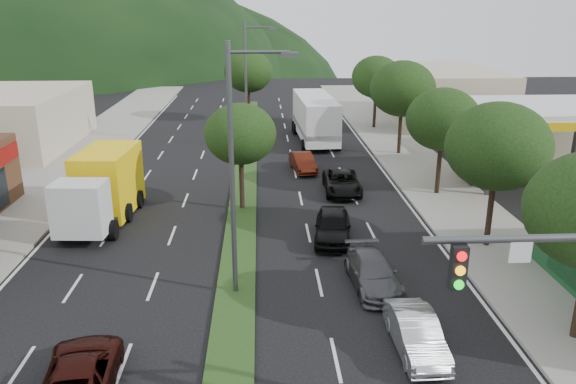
{
  "coord_description": "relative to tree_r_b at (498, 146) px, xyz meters",
  "views": [
    {
      "loc": [
        1.12,
        -12.59,
        11.14
      ],
      "look_at": [
        2.42,
        13.51,
        2.49
      ],
      "focal_mm": 35.0,
      "sensor_mm": 36.0,
      "label": 1
    }
  ],
  "objects": [
    {
      "name": "car_queue_d",
      "position": [
        -5.83,
        8.75,
        -4.38
      ],
      "size": [
        2.34,
        4.81,
        1.32
      ],
      "primitive_type": "imported",
      "rotation": [
        0.0,
        0.0,
        -0.03
      ],
      "color": "black",
      "rests_on": "ground"
    },
    {
      "name": "sidewalk_left",
      "position": [
        -25.0,
        13.0,
        -4.96
      ],
      "size": [
        6.0,
        90.0,
        0.15
      ],
      "primitive_type": "cube",
      "color": "gray",
      "rests_on": "ground"
    },
    {
      "name": "car_queue_c",
      "position": [
        -7.92,
        13.75,
        -4.4
      ],
      "size": [
        1.89,
        4.04,
        1.28
      ],
      "primitive_type": "imported",
      "rotation": [
        0.0,
        0.0,
        0.14
      ],
      "color": "#4D180C",
      "rests_on": "ground"
    },
    {
      "name": "streetlight_near",
      "position": [
        -11.79,
        -4.0,
        0.55
      ],
      "size": [
        2.6,
        0.25,
        10.0
      ],
      "color": "#47494C",
      "rests_on": "ground"
    },
    {
      "name": "box_truck",
      "position": [
        -19.44,
        4.78,
        -3.28
      ],
      "size": [
        3.36,
        7.68,
        3.71
      ],
      "rotation": [
        0.0,
        0.0,
        3.07
      ],
      "color": "silver",
      "rests_on": "ground"
    },
    {
      "name": "tree_r_d",
      "position": [
        0.0,
        18.0,
        0.14
      ],
      "size": [
        5.0,
        5.0,
        7.17
      ],
      "color": "black",
      "rests_on": "sidewalk_right"
    },
    {
      "name": "tree_r_e",
      "position": [
        0.0,
        28.0,
        -0.14
      ],
      "size": [
        4.6,
        4.6,
        6.71
      ],
      "color": "black",
      "rests_on": "sidewalk_right"
    },
    {
      "name": "gas_canopy",
      "position": [
        7.0,
        10.0,
        -0.39
      ],
      "size": [
        12.2,
        8.2,
        5.25
      ],
      "color": "silver",
      "rests_on": "ground"
    },
    {
      "name": "tree_med_near",
      "position": [
        -12.0,
        6.0,
        -0.61
      ],
      "size": [
        4.0,
        4.0,
        6.02
      ],
      "color": "black",
      "rests_on": "median"
    },
    {
      "name": "tree_r_c",
      "position": [
        0.0,
        8.0,
        -0.29
      ],
      "size": [
        4.4,
        4.4,
        6.48
      ],
      "color": "black",
      "rests_on": "sidewalk_right"
    },
    {
      "name": "sedan_silver",
      "position": [
        -5.74,
        -8.36,
        -4.39
      ],
      "size": [
        1.46,
        3.97,
        1.3
      ],
      "primitive_type": "imported",
      "rotation": [
        0.0,
        0.0,
        0.02
      ],
      "color": "#B8BBC1",
      "rests_on": "ground"
    },
    {
      "name": "bldg_right_far",
      "position": [
        7.5,
        32.0,
        -2.44
      ],
      "size": [
        10.0,
        16.0,
        5.2
      ],
      "primitive_type": "cube",
      "color": "#BEB297",
      "rests_on": "ground"
    },
    {
      "name": "suv_maroon",
      "position": [
        -16.41,
        -10.0,
        -4.4
      ],
      "size": [
        2.61,
        4.81,
        1.28
      ],
      "primitive_type": "imported",
      "rotation": [
        0.0,
        0.0,
        3.25
      ],
      "color": "black",
      "rests_on": "ground"
    },
    {
      "name": "streetlight_mid",
      "position": [
        -11.79,
        21.0,
        0.55
      ],
      "size": [
        2.6,
        0.25,
        10.0
      ],
      "color": "#47494C",
      "rests_on": "ground"
    },
    {
      "name": "car_queue_b",
      "position": [
        -6.31,
        -3.74,
        -4.4
      ],
      "size": [
        2.05,
        4.52,
        1.28
      ],
      "primitive_type": "imported",
      "rotation": [
        0.0,
        0.0,
        0.06
      ],
      "color": "#48484D",
      "rests_on": "ground"
    },
    {
      "name": "tree_med_far",
      "position": [
        -12.0,
        32.0,
        -0.03
      ],
      "size": [
        4.8,
        4.8,
        6.94
      ],
      "color": "black",
      "rests_on": "median"
    },
    {
      "name": "motorhome",
      "position": [
        -6.17,
        23.06,
        -2.98
      ],
      "size": [
        3.58,
        10.2,
        3.86
      ],
      "rotation": [
        0.0,
        0.0,
        0.04
      ],
      "color": "silver",
      "rests_on": "ground"
    },
    {
      "name": "tree_r_b",
      "position": [
        0.0,
        0.0,
        0.0
      ],
      "size": [
        4.8,
        4.8,
        6.94
      ],
      "color": "black",
      "rests_on": "sidewalk_right"
    },
    {
      "name": "median",
      "position": [
        -12.0,
        16.0,
        -4.98
      ],
      "size": [
        1.6,
        56.0,
        0.12
      ],
      "primitive_type": "cube",
      "color": "#1D3714",
      "rests_on": "ground"
    },
    {
      "name": "sidewalk_right",
      "position": [
        0.5,
        13.0,
        -4.96
      ],
      "size": [
        5.0,
        90.0,
        0.15
      ],
      "primitive_type": "cube",
      "color": "gray",
      "rests_on": "ground"
    },
    {
      "name": "bldg_left_far",
      "position": [
        -31.0,
        22.0,
        -2.74
      ],
      "size": [
        9.0,
        14.0,
        4.6
      ],
      "primitive_type": "cube",
      "color": "#BEB297",
      "rests_on": "ground"
    },
    {
      "name": "car_queue_a",
      "position": [
        -7.36,
        1.26,
        -4.29
      ],
      "size": [
        2.33,
        4.58,
        1.49
      ],
      "primitive_type": "imported",
      "rotation": [
        0.0,
        0.0,
        -0.13
      ],
      "color": "black",
      "rests_on": "ground"
    }
  ]
}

